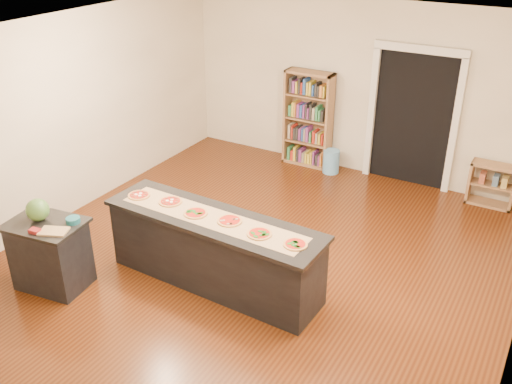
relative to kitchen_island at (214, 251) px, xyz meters
The scene contains 18 objects.
room 1.06m from the kitchen_island, 61.05° to the left, with size 6.00×7.00×2.80m.
doorway 4.09m from the kitchen_island, 73.84° to the left, with size 1.40×0.09×2.21m.
kitchen_island is the anchor object (origin of this frame).
side_counter 1.89m from the kitchen_island, 148.51° to the right, with size 0.85×0.62×0.84m.
bookshelf 3.76m from the kitchen_island, 98.86° to the left, with size 0.81×0.29×1.62m, color #9F754D.
low_shelf 4.44m from the kitchen_island, 56.58° to the left, with size 0.65×0.28×0.65m, color #9F754D.
waste_bin 3.59m from the kitchen_island, 91.02° to the left, with size 0.27×0.27×0.40m, color #63A3DD.
kraft_paper 0.44m from the kitchen_island, 91.86° to the right, with size 2.32×0.42×0.00m, color #9D7451.
watermelon 2.03m from the kitchen_island, 150.52° to the right, with size 0.26×0.26×0.26m, color #144214.
cutting_board 1.78m from the kitchen_island, 141.75° to the right, with size 0.30×0.20×0.02m, color tan.
package_red 1.98m from the kitchen_island, 142.31° to the right, with size 0.12×0.08×0.04m, color maroon.
package_teal 1.62m from the kitchen_island, 148.58° to the right, with size 0.16×0.16×0.06m, color #195966.
pizza_a 1.16m from the kitchen_island, behind, with size 0.29×0.29×0.02m.
pizza_b 0.78m from the kitchen_island, behind, with size 0.26×0.26×0.02m.
pizza_c 0.50m from the kitchen_island, behind, with size 0.26×0.26×0.02m.
pizza_d 0.50m from the kitchen_island, ahead, with size 0.27×0.27×0.02m.
pizza_e 0.78m from the kitchen_island, ahead, with size 0.27×0.27×0.02m.
pizza_f 1.16m from the kitchen_island, ahead, with size 0.27×0.27×0.02m.
Camera 1 is at (3.01, -4.98, 4.02)m, focal length 40.00 mm.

